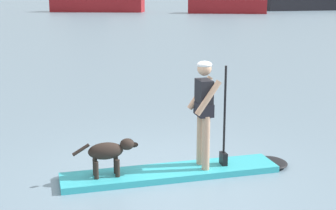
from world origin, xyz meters
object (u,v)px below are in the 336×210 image
(person_paddler, at_px, (205,106))
(moored_boat_far_port, at_px, (95,0))
(moored_boat_port, at_px, (226,2))
(paddleboard, at_px, (185,171))
(dog, at_px, (109,152))

(person_paddler, relative_size, moored_boat_far_port, 0.14)
(person_paddler, bearing_deg, moored_boat_far_port, 97.36)
(moored_boat_port, bearing_deg, paddleboard, -99.94)
(paddleboard, xyz_separation_m, dog, (-1.16, -0.26, 0.43))
(person_paddler, xyz_separation_m, moored_boat_far_port, (-7.40, 57.31, 0.49))
(dog, relative_size, moored_boat_far_port, 0.08)
(paddleboard, height_order, moored_boat_far_port, moored_boat_far_port)
(person_paddler, distance_m, dog, 1.62)
(paddleboard, bearing_deg, moored_boat_port, 80.06)
(dog, height_order, moored_boat_far_port, moored_boat_far_port)
(paddleboard, distance_m, dog, 1.27)
(person_paddler, distance_m, moored_boat_far_port, 57.79)
(moored_boat_far_port, height_order, moored_boat_port, moored_boat_port)
(person_paddler, bearing_deg, dog, -167.44)
(person_paddler, distance_m, moored_boat_port, 53.57)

